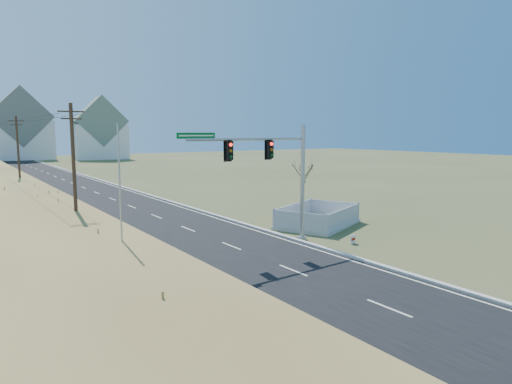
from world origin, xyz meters
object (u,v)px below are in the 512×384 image
object	(u,v)px
traffic_signal_mast	(281,172)
flagpole	(121,210)
bare_tree	(303,171)
fence_enclosure	(318,222)
open_sign	(353,239)

from	to	relation	value
traffic_signal_mast	flagpole	size ratio (longest dim) A/B	1.25
traffic_signal_mast	bare_tree	distance (m)	7.29
fence_enclosure	bare_tree	xyz separation A→B (m)	(-0.14, 1.57, 3.71)
open_sign	traffic_signal_mast	bearing A→B (deg)	139.31
fence_enclosure	open_sign	distance (m)	5.85
traffic_signal_mast	flagpole	distance (m)	9.79
open_sign	bare_tree	distance (m)	8.19
fence_enclosure	flagpole	size ratio (longest dim) A/B	1.03
fence_enclosure	open_sign	xyz separation A→B (m)	(-1.98, -5.50, 0.02)
open_sign	fence_enclosure	bearing A→B (deg)	62.79
flagpole	traffic_signal_mast	bearing A→B (deg)	-6.22
traffic_signal_mast	fence_enclosure	bearing A→B (deg)	23.07
fence_enclosure	bare_tree	bearing A→B (deg)	71.13
open_sign	flagpole	size ratio (longest dim) A/B	0.08
traffic_signal_mast	fence_enclosure	distance (m)	7.78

